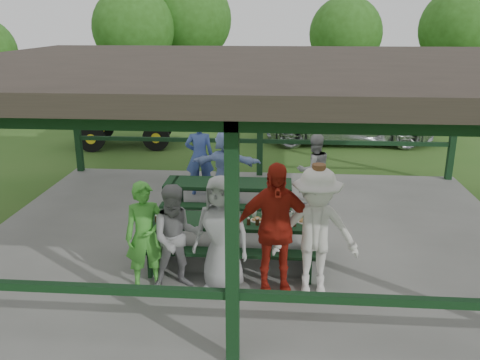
# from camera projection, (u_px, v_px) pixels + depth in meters

# --- Properties ---
(ground) EXTENTS (90.00, 90.00, 0.00)m
(ground) POSITION_uv_depth(u_px,v_px,m) (251.00, 238.00, 9.70)
(ground) COLOR #2D551A
(ground) RESTS_ON ground
(concrete_slab) EXTENTS (10.00, 8.00, 0.10)m
(concrete_slab) POSITION_uv_depth(u_px,v_px,m) (251.00, 235.00, 9.69)
(concrete_slab) COLOR slate
(concrete_slab) RESTS_ON ground
(pavilion_structure) EXTENTS (10.60, 8.60, 3.24)m
(pavilion_structure) POSITION_uv_depth(u_px,v_px,m) (252.00, 69.00, 8.74)
(pavilion_structure) COLOR black
(pavilion_structure) RESTS_ON concrete_slab
(picnic_table_near) EXTENTS (2.85, 1.39, 0.75)m
(picnic_table_near) POSITION_uv_depth(u_px,v_px,m) (233.00, 235.00, 8.40)
(picnic_table_near) COLOR black
(picnic_table_near) RESTS_ON concrete_slab
(picnic_table_far) EXTENTS (2.55, 1.39, 0.75)m
(picnic_table_far) POSITION_uv_depth(u_px,v_px,m) (228.00, 195.00, 10.33)
(picnic_table_far) COLOR black
(picnic_table_far) RESTS_ON concrete_slab
(table_setting) EXTENTS (2.53, 0.45, 0.10)m
(table_setting) POSITION_uv_depth(u_px,v_px,m) (250.00, 218.00, 8.32)
(table_setting) COLOR white
(table_setting) RESTS_ON picnic_table_near
(contestant_green) EXTENTS (0.70, 0.57, 1.66)m
(contestant_green) POSITION_uv_depth(u_px,v_px,m) (146.00, 236.00, 7.50)
(contestant_green) COLOR green
(contestant_green) RESTS_ON concrete_slab
(contestant_grey_left) EXTENTS (0.95, 0.84, 1.63)m
(contestant_grey_left) POSITION_uv_depth(u_px,v_px,m) (177.00, 238.00, 7.49)
(contestant_grey_left) COLOR gray
(contestant_grey_left) RESTS_ON concrete_slab
(contestant_grey_mid) EXTENTS (0.98, 0.77, 1.77)m
(contestant_grey_mid) POSITION_uv_depth(u_px,v_px,m) (222.00, 233.00, 7.48)
(contestant_grey_mid) COLOR gray
(contestant_grey_mid) RESTS_ON concrete_slab
(contestant_red) EXTENTS (1.23, 0.66, 1.99)m
(contestant_red) POSITION_uv_depth(u_px,v_px,m) (274.00, 229.00, 7.35)
(contestant_red) COLOR #9F1E13
(contestant_red) RESTS_ON concrete_slab
(contestant_white_fedora) EXTENTS (1.26, 0.75, 1.98)m
(contestant_white_fedora) POSITION_uv_depth(u_px,v_px,m) (316.00, 232.00, 7.31)
(contestant_white_fedora) COLOR silver
(contestant_white_fedora) RESTS_ON concrete_slab
(spectator_lblue) EXTENTS (1.54, 0.52, 1.65)m
(spectator_lblue) POSITION_uv_depth(u_px,v_px,m) (226.00, 166.00, 11.09)
(spectator_lblue) COLOR #9AB3EE
(spectator_lblue) RESTS_ON concrete_slab
(spectator_blue) EXTENTS (0.70, 0.50, 1.79)m
(spectator_blue) POSITION_uv_depth(u_px,v_px,m) (200.00, 156.00, 11.58)
(spectator_blue) COLOR #3F58A5
(spectator_blue) RESTS_ON concrete_slab
(spectator_grey) EXTENTS (0.93, 0.84, 1.57)m
(spectator_grey) POSITION_uv_depth(u_px,v_px,m) (314.00, 170.00, 10.93)
(spectator_grey) COLOR #939496
(spectator_grey) RESTS_ON concrete_slab
(pickup_truck) EXTENTS (5.83, 2.82, 1.60)m
(pickup_truck) POSITION_uv_depth(u_px,v_px,m) (349.00, 118.00, 17.15)
(pickup_truck) COLOR silver
(pickup_truck) RESTS_ON ground
(farm_trailer) EXTENTS (4.35, 2.28, 1.51)m
(farm_trailer) POSITION_uv_depth(u_px,v_px,m) (127.00, 123.00, 16.61)
(farm_trailer) COLOR navy
(farm_trailer) RESTS_ON ground
(tree_far_left) EXTENTS (3.41, 3.41, 5.32)m
(tree_far_left) POSITION_uv_depth(u_px,v_px,m) (134.00, 28.00, 21.09)
(tree_far_left) COLOR #321D14
(tree_far_left) RESTS_ON ground
(tree_left) EXTENTS (3.73, 3.73, 5.83)m
(tree_left) POSITION_uv_depth(u_px,v_px,m) (190.00, 19.00, 22.66)
(tree_left) COLOR #321D14
(tree_left) RESTS_ON ground
(tree_mid) EXTENTS (3.18, 3.18, 4.96)m
(tree_mid) POSITION_uv_depth(u_px,v_px,m) (346.00, 34.00, 22.27)
(tree_mid) COLOR #321D14
(tree_mid) RESTS_ON ground
(tree_right) EXTENTS (3.38, 3.38, 5.29)m
(tree_right) POSITION_uv_depth(u_px,v_px,m) (461.00, 29.00, 20.96)
(tree_right) COLOR #321D14
(tree_right) RESTS_ON ground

